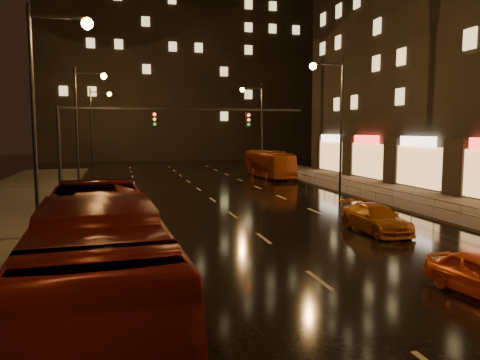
# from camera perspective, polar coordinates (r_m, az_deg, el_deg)

# --- Properties ---
(ground) EXTENTS (140.00, 140.00, 0.00)m
(ground) POSITION_cam_1_polar(r_m,az_deg,el_deg) (30.44, -2.65, -2.95)
(ground) COLOR black
(ground) RESTS_ON ground
(sidewalk_right) EXTENTS (7.00, 70.00, 0.15)m
(sidewalk_right) POSITION_cam_1_polar(r_m,az_deg,el_deg) (31.65, 24.11, -3.00)
(sidewalk_right) COLOR #38332D
(sidewalk_right) RESTS_ON ground
(building_distant) EXTENTS (44.00, 16.00, 36.00)m
(building_distant) POSITION_cam_1_polar(r_m,az_deg,el_deg) (83.13, -7.40, 15.19)
(building_distant) COLOR black
(building_distant) RESTS_ON ground
(traffic_signal) EXTENTS (15.31, 0.32, 6.20)m
(traffic_signal) POSITION_cam_1_polar(r_m,az_deg,el_deg) (29.47, -12.43, 5.86)
(traffic_signal) COLOR black
(traffic_signal) RESTS_ON ground
(railing_right) EXTENTS (0.05, 56.00, 1.00)m
(railing_right) POSITION_cam_1_polar(r_m,az_deg,el_deg) (32.13, 16.22, -1.10)
(railing_right) COLOR #99999E
(railing_right) RESTS_ON sidewalk_right
(bus_red) EXTENTS (3.31, 11.74, 3.24)m
(bus_red) POSITION_cam_1_polar(r_m,az_deg,el_deg) (11.90, -16.85, -9.59)
(bus_red) COLOR #5D130D
(bus_red) RESTS_ON ground
(bus_curb) EXTENTS (2.54, 9.81, 2.72)m
(bus_curb) POSITION_cam_1_polar(r_m,az_deg,el_deg) (47.63, 3.52, 1.95)
(bus_curb) COLOR #A04010
(bus_curb) RESTS_ON ground
(taxi_far) EXTENTS (1.93, 4.49, 1.29)m
(taxi_far) POSITION_cam_1_polar(r_m,az_deg,el_deg) (23.00, 16.24, -4.52)
(taxi_far) COLOR #BC6011
(taxi_far) RESTS_ON ground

